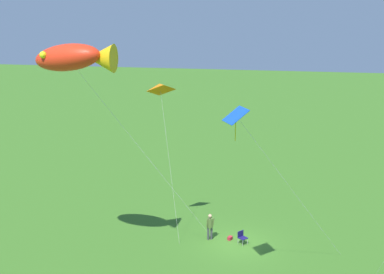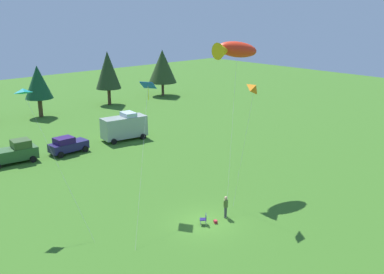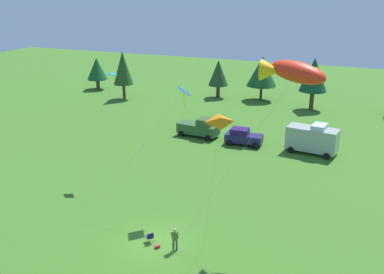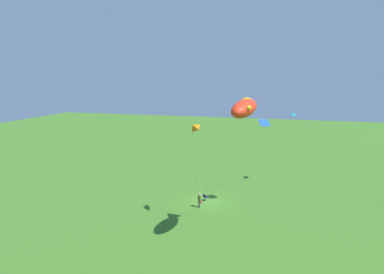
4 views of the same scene
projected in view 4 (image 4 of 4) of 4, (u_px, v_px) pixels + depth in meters
The scene contains 8 objects.
ground_plane at pixel (206, 202), 35.79m from camera, with size 160.00×160.00×0.00m, color #386B20.
person_kite_flyer at pixel (199, 199), 33.98m from camera, with size 0.53×0.46×1.74m.
folding_chair at pixel (205, 197), 35.99m from camera, with size 0.68×0.68×0.82m.
backpack_on_grass at pixel (200, 202), 35.41m from camera, with size 0.32×0.22×0.22m, color #AC212D.
kite_large_fish at pixel (245, 108), 24.61m from camera, with size 9.06×6.83×13.03m.
kite_delta_orange at pixel (193, 127), 29.34m from camera, with size 2.16×1.62×10.20m.
kite_delta_teal at pixel (294, 114), 39.85m from camera, with size 1.75×7.36×10.10m.
kite_diamond_blue at pixel (263, 125), 32.83m from camera, with size 6.68×6.83×10.06m.
Camera 4 is at (32.98, 6.95, 14.42)m, focal length 28.00 mm.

